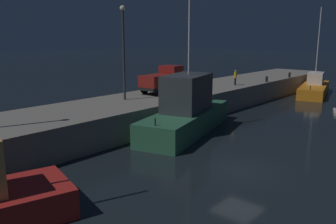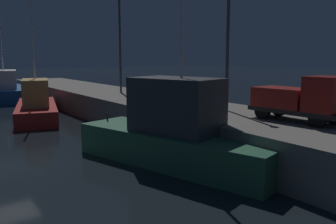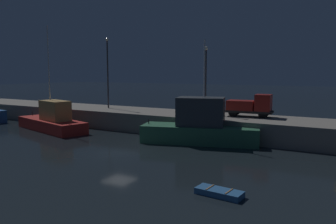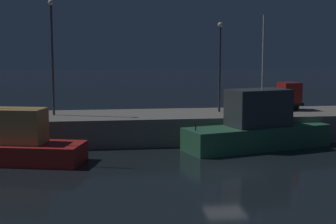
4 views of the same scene
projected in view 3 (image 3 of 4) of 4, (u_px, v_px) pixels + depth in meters
name	position (u px, v px, depth m)	size (l,w,h in m)	color
ground_plane	(119.00, 153.00, 29.74)	(320.00, 320.00, 0.00)	black
pier_quay	(182.00, 123.00, 40.11)	(78.50, 7.07, 2.23)	gray
fishing_trawler_red	(200.00, 126.00, 33.77)	(12.06, 6.37, 10.23)	#2D6647
fishing_boat_orange	(52.00, 121.00, 41.00)	(11.96, 6.20, 12.54)	red
rowboat_white_mid	(219.00, 193.00, 19.43)	(2.81, 1.32, 0.41)	#2D6099
lamp_post_west	(108.00, 68.00, 45.21)	(0.44, 0.44, 9.39)	#38383D
lamp_post_east	(206.00, 75.00, 38.62)	(0.44, 0.44, 7.73)	#38383D
utility_truck	(251.00, 106.00, 36.74)	(5.16, 2.33, 2.47)	black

